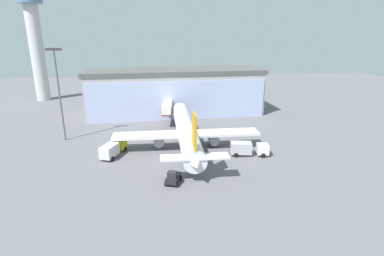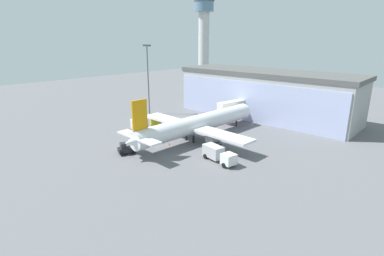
% 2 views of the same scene
% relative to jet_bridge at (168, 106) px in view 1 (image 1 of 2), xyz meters
% --- Properties ---
extents(ground, '(240.00, 240.00, 0.00)m').
position_rel_jet_bridge_xyz_m(ground, '(2.56, -27.52, -4.35)').
color(ground, slate).
extents(terminal_building, '(51.37, 18.04, 13.07)m').
position_rel_jet_bridge_xyz_m(terminal_building, '(2.56, 9.30, 2.19)').
color(terminal_building, '#9E9E9E').
rests_on(terminal_building, ground).
extents(jet_bridge, '(3.76, 13.57, 5.72)m').
position_rel_jet_bridge_xyz_m(jet_bridge, '(0.00, 0.00, 0.00)').
color(jet_bridge, silver).
rests_on(jet_bridge, ground).
extents(control_tower, '(8.39, 8.39, 36.85)m').
position_rel_jet_bridge_xyz_m(control_tower, '(-43.24, 33.38, 17.44)').
color(control_tower, silver).
rests_on(control_tower, ground).
extents(apron_light_mast, '(3.20, 0.40, 20.01)m').
position_rel_jet_bridge_xyz_m(apron_light_mast, '(-23.66, -11.90, 7.43)').
color(apron_light_mast, '#59595E').
rests_on(apron_light_mast, ground).
extents(airplane, '(29.99, 37.60, 11.09)m').
position_rel_jet_bridge_xyz_m(airplane, '(2.88, -19.22, -0.87)').
color(airplane, silver).
rests_on(airplane, ground).
extents(catering_truck, '(4.76, 7.59, 2.65)m').
position_rel_jet_bridge_xyz_m(catering_truck, '(-11.77, -22.52, -2.88)').
color(catering_truck, yellow).
rests_on(catering_truck, ground).
extents(fuel_truck, '(7.56, 3.44, 2.65)m').
position_rel_jet_bridge_xyz_m(fuel_truck, '(14.39, -25.51, -2.88)').
color(fuel_truck, silver).
rests_on(fuel_truck, ground).
extents(baggage_cart, '(1.65, 2.83, 1.50)m').
position_rel_jet_bridge_xyz_m(baggage_cart, '(8.65, -19.68, -3.85)').
color(baggage_cart, slate).
rests_on(baggage_cart, ground).
extents(pushback_tug, '(3.02, 3.61, 2.30)m').
position_rel_jet_bridge_xyz_m(pushback_tug, '(-0.83, -35.28, -3.38)').
color(pushback_tug, black).
rests_on(pushback_tug, ground).
extents(safety_cone_nose, '(0.36, 0.36, 0.55)m').
position_rel_jet_bridge_xyz_m(safety_cone_nose, '(1.40, -26.06, -4.07)').
color(safety_cone_nose, orange).
rests_on(safety_cone_nose, ground).
extents(safety_cone_wingtip, '(0.36, 0.36, 0.55)m').
position_rel_jet_bridge_xyz_m(safety_cone_wingtip, '(-10.07, -22.53, -4.07)').
color(safety_cone_wingtip, orange).
rests_on(safety_cone_wingtip, ground).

